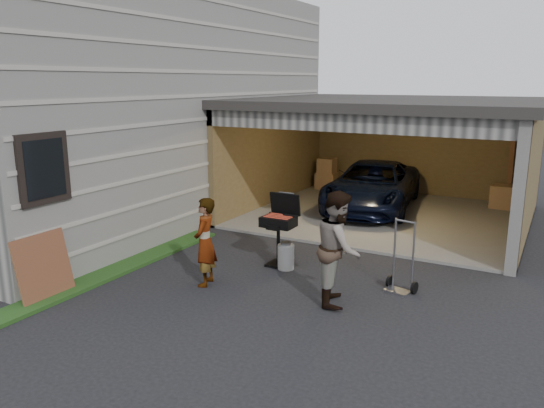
% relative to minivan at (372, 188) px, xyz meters
% --- Properties ---
extents(ground, '(80.00, 80.00, 0.00)m').
position_rel_minivan_xyz_m(ground, '(-0.25, -6.90, -0.60)').
color(ground, black).
rests_on(ground, ground).
extents(house, '(7.00, 11.00, 5.50)m').
position_rel_minivan_xyz_m(house, '(-6.25, -2.90, 2.15)').
color(house, '#474744').
rests_on(house, ground).
extents(groundcover_strip, '(0.50, 8.00, 0.06)m').
position_rel_minivan_xyz_m(groundcover_strip, '(-2.50, -7.90, -0.57)').
color(groundcover_strip, '#193814').
rests_on(groundcover_strip, ground).
extents(garage, '(6.80, 6.30, 2.90)m').
position_rel_minivan_xyz_m(garage, '(0.51, -0.11, 1.27)').
color(garage, '#605E59').
rests_on(garage, ground).
extents(minivan, '(2.55, 4.56, 1.20)m').
position_rel_minivan_xyz_m(minivan, '(0.00, 0.00, 0.00)').
color(minivan, black).
rests_on(minivan, ground).
extents(woman, '(0.50, 0.62, 1.48)m').
position_rel_minivan_xyz_m(woman, '(-0.75, -6.30, 0.14)').
color(woman, '#CAE6FF').
rests_on(woman, ground).
extents(man, '(0.92, 1.02, 1.74)m').
position_rel_minivan_xyz_m(man, '(1.43, -5.90, 0.27)').
color(man, '#401E19').
rests_on(man, ground).
extents(bbq_grill, '(0.59, 0.52, 1.32)m').
position_rel_minivan_xyz_m(bbq_grill, '(-0.13, -4.87, 0.18)').
color(bbq_grill, black).
rests_on(bbq_grill, ground).
extents(propane_tank, '(0.30, 0.30, 0.45)m').
position_rel_minivan_xyz_m(propane_tank, '(0.07, -4.99, -0.38)').
color(propane_tank, '#B4B4AF').
rests_on(propane_tank, ground).
extents(plywood_panel, '(0.26, 0.93, 1.02)m').
position_rel_minivan_xyz_m(plywood_panel, '(-2.59, -7.98, -0.09)').
color(plywood_panel, brown).
rests_on(plywood_panel, ground).
extents(hand_truck, '(0.52, 0.44, 1.18)m').
position_rel_minivan_xyz_m(hand_truck, '(2.17, -5.02, -0.37)').
color(hand_truck, slate).
rests_on(hand_truck, ground).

